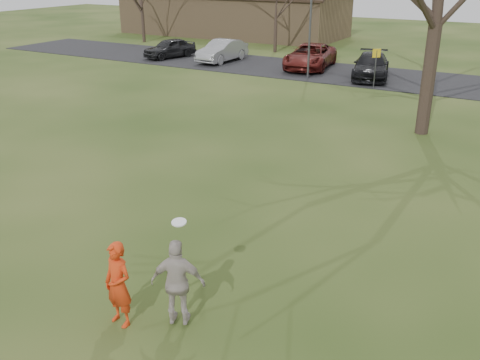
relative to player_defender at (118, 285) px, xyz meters
name	(u,v)px	position (x,y,z in m)	size (l,w,h in m)	color
ground	(134,325)	(0.25, 0.06, -0.84)	(120.00, 120.00, 0.00)	#1E380F
parking_strip	(424,82)	(0.25, 25.06, -0.82)	(62.00, 6.50, 0.04)	black
player_defender	(118,285)	(0.00, 0.00, 0.00)	(0.61, 0.40, 1.67)	red
car_0	(170,48)	(-16.98, 24.53, -0.14)	(1.55, 3.85, 1.31)	black
car_1	(222,51)	(-12.95, 24.95, -0.08)	(1.51, 4.33, 1.43)	#949599
car_2	(310,56)	(-6.91, 25.62, -0.05)	(2.47, 5.35, 1.49)	maroon
car_3	(371,66)	(-2.66, 24.46, -0.11)	(1.93, 4.76, 1.38)	black
catching_play	(178,283)	(0.99, 0.48, 0.09)	(1.08, 0.77, 2.00)	#B6AAA3
building	(233,13)	(-19.75, 38.06, 1.10)	(20.60, 8.50, 5.14)	#8C6D4C
lamp_post	(311,7)	(-5.75, 22.56, 3.13)	(0.34, 0.34, 6.27)	#47474C
sign_yellow	(376,61)	(-1.75, 22.06, 0.61)	(0.35, 0.35, 2.08)	#47474C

